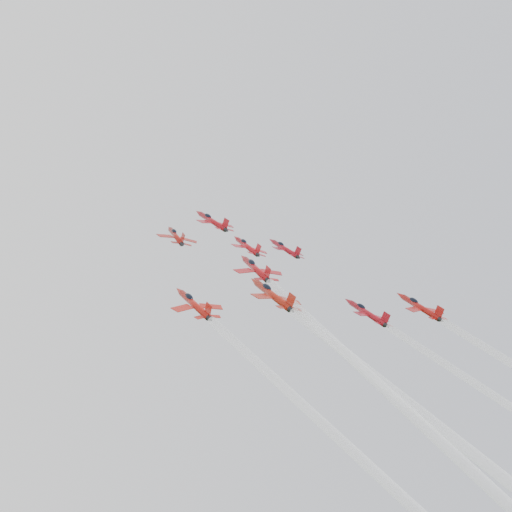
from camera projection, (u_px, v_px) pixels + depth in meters
jet_lead at (212, 221)px, 160.13m from camera, size 9.88×12.71×7.85m
jet_row2_left at (175, 236)px, 139.90m from camera, size 8.43×10.84×6.70m
jet_row2_center at (247, 246)px, 147.42m from camera, size 8.67×11.15×6.88m
jet_row2_right at (285, 248)px, 154.28m from camera, size 8.47×10.89×6.73m
jet_center at (425, 404)px, 94.80m from camera, size 9.91×94.24×54.08m
jet_rear_farleft at (354, 469)px, 73.55m from camera, size 8.51×80.91×46.43m
jet_rear_left at (485, 470)px, 81.31m from camera, size 10.24×97.37×55.88m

